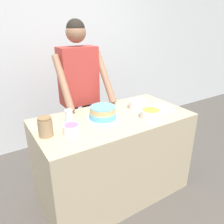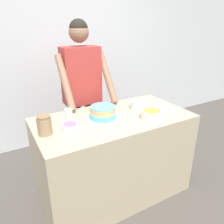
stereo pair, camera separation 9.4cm
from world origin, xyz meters
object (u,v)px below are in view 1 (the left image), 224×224
object	(u,v)px
frosting_bowl_purple	(71,129)
drinking_glass	(69,117)
person_baker	(79,85)
cake	(103,113)
stoneware_jar	(45,127)
frosting_bowl_orange	(151,113)
ceramic_plate	(161,108)
frosting_bowl_pink	(138,104)

from	to	relation	value
frosting_bowl_purple	drinking_glass	size ratio (longest dim) A/B	1.22
person_baker	cake	size ratio (longest dim) A/B	5.74
stoneware_jar	cake	bearing A→B (deg)	4.52
stoneware_jar	frosting_bowl_orange	bearing A→B (deg)	-10.19
person_baker	ceramic_plate	bearing A→B (deg)	-49.60
ceramic_plate	cake	bearing A→B (deg)	171.00
ceramic_plate	person_baker	bearing A→B (deg)	130.40
frosting_bowl_orange	person_baker	bearing A→B (deg)	113.28
frosting_bowl_purple	drinking_glass	world-z (taller)	frosting_bowl_purple
person_baker	frosting_bowl_purple	xyz separation A→B (m)	(-0.41, -0.74, -0.13)
frosting_bowl_pink	drinking_glass	bearing A→B (deg)	177.91
frosting_bowl_purple	ceramic_plate	world-z (taller)	frosting_bowl_purple
person_baker	frosting_bowl_orange	size ratio (longest dim) A/B	9.15
frosting_bowl_pink	stoneware_jar	world-z (taller)	stoneware_jar
ceramic_plate	stoneware_jar	distance (m)	1.21
person_baker	ceramic_plate	size ratio (longest dim) A/B	6.57
drinking_glass	stoneware_jar	xyz separation A→B (m)	(-0.24, -0.12, 0.01)
cake	ceramic_plate	size ratio (longest dim) A/B	1.15
ceramic_plate	frosting_bowl_pink	bearing A→B (deg)	144.17
person_baker	stoneware_jar	bearing A→B (deg)	-132.34
cake	frosting_bowl_pink	bearing A→B (deg)	5.56
person_baker	ceramic_plate	xyz separation A→B (m)	(0.61, -0.72, -0.17)
drinking_glass	ceramic_plate	distance (m)	0.98
person_baker	stoneware_jar	distance (m)	0.89
frosting_bowl_purple	cake	bearing A→B (deg)	18.73
cake	stoneware_jar	world-z (taller)	stoneware_jar
drinking_glass	person_baker	bearing A→B (deg)	56.80
person_baker	drinking_glass	bearing A→B (deg)	-123.20
person_baker	frosting_bowl_pink	bearing A→B (deg)	-54.54
frosting_bowl_purple	frosting_bowl_pink	distance (m)	0.84
frosting_bowl_orange	frosting_bowl_purple	xyz separation A→B (m)	(-0.77, 0.09, 0.00)
frosting_bowl_purple	stoneware_jar	size ratio (longest dim) A/B	1.01
frosting_bowl_pink	drinking_glass	xyz separation A→B (m)	(-0.76, 0.03, 0.02)
frosting_bowl_purple	ceramic_plate	size ratio (longest dim) A/B	0.60
frosting_bowl_purple	drinking_glass	xyz separation A→B (m)	(0.06, 0.20, 0.02)
frosting_bowl_purple	stoneware_jar	distance (m)	0.20
frosting_bowl_pink	frosting_bowl_purple	bearing A→B (deg)	-168.36
cake	frosting_bowl_purple	world-z (taller)	frosting_bowl_purple
ceramic_plate	frosting_bowl_purple	bearing A→B (deg)	-178.82
person_baker	frosting_bowl_pink	size ratio (longest dim) A/B	9.71
stoneware_jar	frosting_bowl_purple	bearing A→B (deg)	-23.97
stoneware_jar	ceramic_plate	bearing A→B (deg)	-2.86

